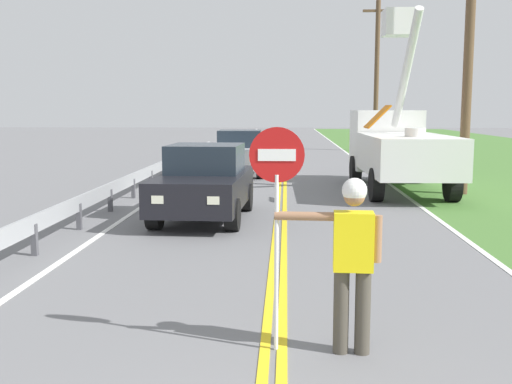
% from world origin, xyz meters
% --- Properties ---
extents(centerline_yellow_left, '(0.11, 110.00, 0.01)m').
position_xyz_m(centerline_yellow_left, '(-0.09, 20.00, 0.01)').
color(centerline_yellow_left, yellow).
rests_on(centerline_yellow_left, ground).
extents(centerline_yellow_right, '(0.11, 110.00, 0.01)m').
position_xyz_m(centerline_yellow_right, '(0.09, 20.00, 0.01)').
color(centerline_yellow_right, yellow).
rests_on(centerline_yellow_right, ground).
extents(edge_line_right, '(0.12, 110.00, 0.01)m').
position_xyz_m(edge_line_right, '(3.60, 20.00, 0.01)').
color(edge_line_right, silver).
rests_on(edge_line_right, ground).
extents(edge_line_left, '(0.12, 110.00, 0.01)m').
position_xyz_m(edge_line_left, '(-3.60, 20.00, 0.01)').
color(edge_line_left, silver).
rests_on(edge_line_left, ground).
extents(flagger_worker, '(1.09, 0.26, 1.83)m').
position_xyz_m(flagger_worker, '(0.79, 3.36, 1.05)').
color(flagger_worker, '#474238').
rests_on(flagger_worker, ground).
extents(stop_sign_paddle, '(0.56, 0.04, 2.33)m').
position_xyz_m(stop_sign_paddle, '(0.03, 3.40, 1.71)').
color(stop_sign_paddle, silver).
rests_on(stop_sign_paddle, ground).
extents(utility_bucket_truck, '(2.67, 6.85, 5.55)m').
position_xyz_m(utility_bucket_truck, '(3.56, 16.48, 1.42)').
color(utility_bucket_truck, white).
rests_on(utility_bucket_truck, ground).
extents(oncoming_sedan_nearest, '(2.06, 4.18, 1.70)m').
position_xyz_m(oncoming_sedan_nearest, '(-1.74, 11.02, 0.83)').
color(oncoming_sedan_nearest, black).
rests_on(oncoming_sedan_nearest, ground).
extents(oncoming_sedan_second, '(1.99, 4.14, 1.70)m').
position_xyz_m(oncoming_sedan_second, '(-1.66, 20.54, 0.83)').
color(oncoming_sedan_second, silver).
rests_on(oncoming_sedan_second, ground).
extents(utility_pole_near, '(1.80, 0.28, 8.70)m').
position_xyz_m(utility_pole_near, '(5.36, 15.53, 4.54)').
color(utility_pole_near, brown).
rests_on(utility_pole_near, ground).
extents(utility_pole_mid, '(1.80, 0.28, 8.82)m').
position_xyz_m(utility_pole_mid, '(5.46, 34.51, 4.59)').
color(utility_pole_mid, brown).
rests_on(utility_pole_mid, ground).
extents(guardrail_left_shoulder, '(0.10, 32.00, 0.71)m').
position_xyz_m(guardrail_left_shoulder, '(-4.20, 15.36, 0.52)').
color(guardrail_left_shoulder, '#9EA0A3').
rests_on(guardrail_left_shoulder, ground).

